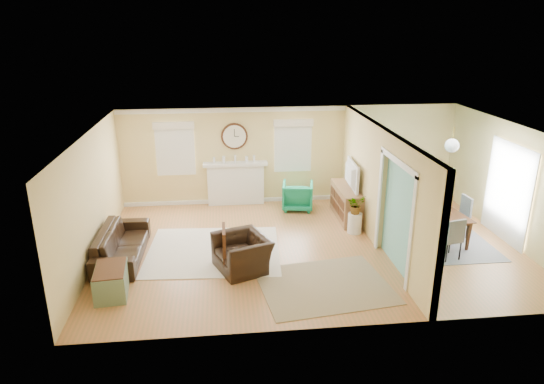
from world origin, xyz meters
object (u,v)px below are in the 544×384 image
object	(u,v)px
green_chair	(298,196)
credenza	(347,203)
sofa	(122,244)
dining_table	(430,222)
eames_chair	(242,253)

from	to	relation	value
green_chair	credenza	size ratio (longest dim) A/B	0.51
sofa	dining_table	world-z (taller)	dining_table
dining_table	green_chair	bearing A→B (deg)	47.04
green_chair	eames_chair	bearing A→B (deg)	73.37
sofa	eames_chair	world-z (taller)	eames_chair
credenza	dining_table	distance (m)	2.06
green_chair	dining_table	distance (m)	3.42
eames_chair	dining_table	bearing A→B (deg)	82.95
sofa	dining_table	size ratio (longest dim) A/B	1.13
eames_chair	green_chair	size ratio (longest dim) A/B	1.34
sofa	dining_table	distance (m)	6.84
eames_chair	dining_table	world-z (taller)	eames_chair
sofa	dining_table	bearing A→B (deg)	-86.20
eames_chair	credenza	world-z (taller)	credenza
sofa	eames_chair	xyz separation A→B (m)	(2.47, -0.76, 0.03)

